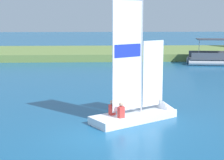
# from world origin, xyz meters

# --- Properties ---
(ground_plane) EXTENTS (200.00, 200.00, 0.00)m
(ground_plane) POSITION_xyz_m (0.00, 0.00, 0.00)
(ground_plane) COLOR #195684
(shore_bank) EXTENTS (80.00, 12.33, 0.80)m
(shore_bank) POSITION_xyz_m (0.00, 30.85, 0.40)
(shore_bank) COLOR olive
(shore_bank) RESTS_ON ground
(sailboat) EXTENTS (4.80, 3.75, 6.32)m
(sailboat) POSITION_xyz_m (2.39, 2.85, 0.44)
(sailboat) COLOR white
(sailboat) RESTS_ON ground
(pontoon_boat) EXTENTS (5.78, 3.25, 2.63)m
(pontoon_boat) POSITION_xyz_m (12.11, 22.15, 0.67)
(pontoon_boat) COLOR #B2B2B7
(pontoon_boat) RESTS_ON ground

